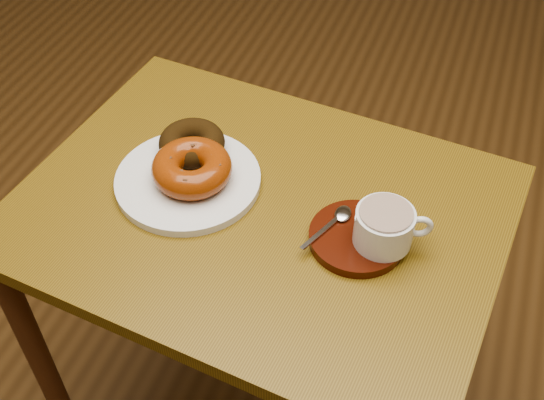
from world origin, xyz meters
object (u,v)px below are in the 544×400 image
(donut_plate, at_px, (188,180))
(coffee_cup, at_px, (385,227))
(cafe_table, at_px, (261,252))
(saucer, at_px, (357,238))

(donut_plate, bearing_deg, coffee_cup, -4.72)
(cafe_table, height_order, coffee_cup, coffee_cup)
(cafe_table, bearing_deg, saucer, -0.90)
(saucer, relative_size, coffee_cup, 1.29)
(saucer, xyz_separation_m, coffee_cup, (0.04, 0.00, 0.04))
(donut_plate, xyz_separation_m, saucer, (0.28, -0.03, 0.00))
(coffee_cup, bearing_deg, donut_plate, 157.28)
(cafe_table, distance_m, saucer, 0.20)
(cafe_table, distance_m, coffee_cup, 0.25)
(donut_plate, xyz_separation_m, coffee_cup, (0.32, -0.03, 0.04))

